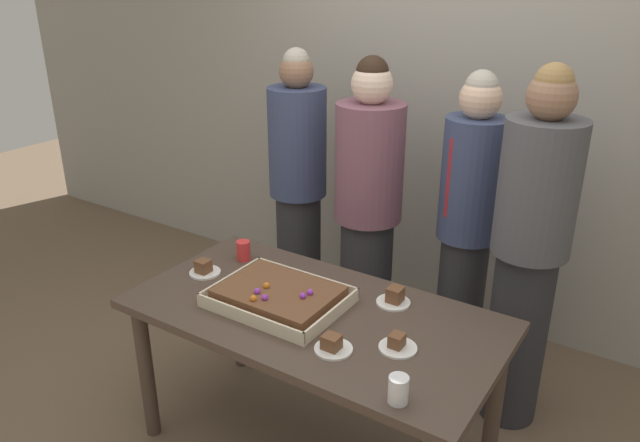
# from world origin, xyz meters

# --- Properties ---
(interior_back_panel) EXTENTS (8.00, 0.12, 3.00)m
(interior_back_panel) POSITION_xyz_m (0.00, 1.60, 1.50)
(interior_back_panel) COLOR #9E998E
(interior_back_panel) RESTS_ON ground_plane
(party_table) EXTENTS (1.61, 0.83, 0.76)m
(party_table) POSITION_xyz_m (0.00, 0.00, 0.66)
(party_table) COLOR #47382D
(party_table) RESTS_ON ground_plane
(sheet_cake) EXTENTS (0.56, 0.43, 0.10)m
(sheet_cake) POSITION_xyz_m (-0.16, -0.03, 0.80)
(sheet_cake) COLOR beige
(sheet_cake) RESTS_ON party_table
(plated_slice_near_left) EXTENTS (0.15, 0.15, 0.08)m
(plated_slice_near_left) POSITION_xyz_m (0.26, 0.24, 0.79)
(plated_slice_near_left) COLOR white
(plated_slice_near_left) RESTS_ON party_table
(plated_slice_near_right) EXTENTS (0.15, 0.15, 0.06)m
(plated_slice_near_right) POSITION_xyz_m (0.43, -0.06, 0.78)
(plated_slice_near_right) COLOR white
(plated_slice_near_right) RESTS_ON party_table
(plated_slice_far_left) EXTENTS (0.15, 0.15, 0.07)m
(plated_slice_far_left) POSITION_xyz_m (-0.63, -0.01, 0.79)
(plated_slice_far_left) COLOR white
(plated_slice_far_left) RESTS_ON party_table
(plated_slice_far_right) EXTENTS (0.15, 0.15, 0.07)m
(plated_slice_far_right) POSITION_xyz_m (0.22, -0.20, 0.78)
(plated_slice_far_right) COLOR white
(plated_slice_far_right) RESTS_ON party_table
(drink_cup_nearest) EXTENTS (0.07, 0.07, 0.10)m
(drink_cup_nearest) POSITION_xyz_m (0.57, -0.34, 0.81)
(drink_cup_nearest) COLOR white
(drink_cup_nearest) RESTS_ON party_table
(drink_cup_middle) EXTENTS (0.07, 0.07, 0.10)m
(drink_cup_middle) POSITION_xyz_m (-0.57, 0.22, 0.81)
(drink_cup_middle) COLOR red
(drink_cup_middle) RESTS_ON party_table
(person_serving_front) EXTENTS (0.37, 0.37, 1.71)m
(person_serving_front) POSITION_xyz_m (-0.24, 0.91, 0.88)
(person_serving_front) COLOR #28282D
(person_serving_front) RESTS_ON ground_plane
(person_green_shirt_behind) EXTENTS (0.35, 0.35, 1.77)m
(person_green_shirt_behind) POSITION_xyz_m (0.68, 0.76, 0.92)
(person_green_shirt_behind) COLOR #28282D
(person_green_shirt_behind) RESTS_ON ground_plane
(person_striped_tie_right) EXTENTS (0.32, 0.32, 1.68)m
(person_striped_tie_right) POSITION_xyz_m (0.30, 1.00, 0.88)
(person_striped_tie_right) COLOR #28282D
(person_striped_tie_right) RESTS_ON ground_plane
(person_far_right_suit) EXTENTS (0.35, 0.35, 1.71)m
(person_far_right_suit) POSITION_xyz_m (-0.76, 0.97, 0.89)
(person_far_right_suit) COLOR #28282D
(person_far_right_suit) RESTS_ON ground_plane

